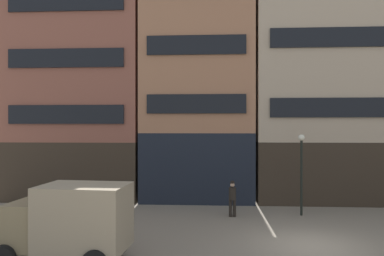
# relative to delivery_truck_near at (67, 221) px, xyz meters

# --- Properties ---
(ground_plane) EXTENTS (120.00, 120.00, 0.00)m
(ground_plane) POSITION_rel_delivery_truck_near_xyz_m (8.52, 2.39, -1.42)
(ground_plane) COLOR slate
(building_far_left) EXTENTS (8.69, 5.75, 17.25)m
(building_far_left) POSITION_rel_delivery_truck_near_xyz_m (-3.85, 11.97, 7.25)
(building_far_left) COLOR #33281E
(building_far_left) RESTS_ON ground_plane
(building_center_left) EXTENTS (7.27, 5.75, 14.74)m
(building_center_left) POSITION_rel_delivery_truck_near_xyz_m (3.78, 11.97, 6.00)
(building_center_left) COLOR black
(building_center_left) RESTS_ON ground_plane
(building_center_right) EXTENTS (8.50, 5.75, 15.91)m
(building_center_right) POSITION_rel_delivery_truck_near_xyz_m (11.32, 11.97, 6.58)
(building_center_right) COLOR #33281E
(building_center_right) RESTS_ON ground_plane
(delivery_truck_near) EXTENTS (4.46, 2.40, 2.62)m
(delivery_truck_near) POSITION_rel_delivery_truck_near_xyz_m (0.00, 0.00, 0.00)
(delivery_truck_near) COLOR #7A6B4C
(delivery_truck_near) RESTS_ON ground_plane
(pedestrian_officer) EXTENTS (0.46, 0.46, 1.79)m
(pedestrian_officer) POSITION_rel_delivery_truck_near_xyz_m (5.73, 6.75, -0.44)
(pedestrian_officer) COLOR black
(pedestrian_officer) RESTS_ON ground_plane
(streetlamp_curbside) EXTENTS (0.32, 0.32, 4.12)m
(streetlamp_curbside) POSITION_rel_delivery_truck_near_xyz_m (9.25, 7.29, 1.25)
(streetlamp_curbside) COLOR black
(streetlamp_curbside) RESTS_ON ground_plane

